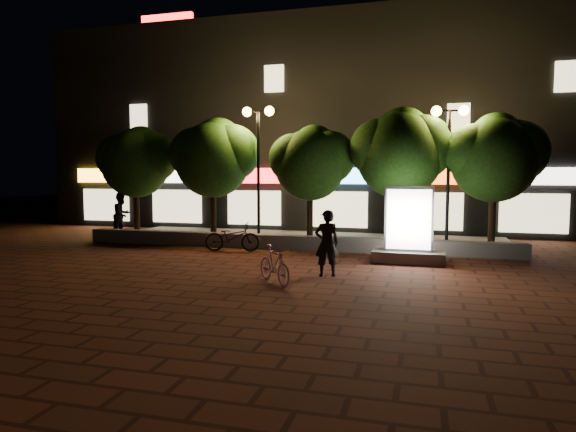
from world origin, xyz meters
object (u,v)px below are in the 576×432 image
(scooter_parked, at_px, (232,237))
(pedestrian, at_px, (122,214))
(street_lamp_right, at_px, (449,140))
(street_lamp_left, at_px, (258,139))
(scooter_pink, at_px, (274,265))
(tree_left, at_px, (214,155))
(tree_mid, at_px, (312,160))
(tree_far_right, at_px, (496,155))
(rider, at_px, (327,243))
(tree_far_left, at_px, (137,160))
(ad_kiosk, at_px, (409,232))
(tree_right, at_px, (401,150))

(scooter_parked, relative_size, pedestrian, 1.05)
(street_lamp_right, height_order, pedestrian, street_lamp_right)
(street_lamp_left, xyz_separation_m, pedestrian, (-6.00, -0.14, -3.03))
(street_lamp_right, xyz_separation_m, scooter_pink, (-4.32, -6.70, -3.42))
(tree_left, xyz_separation_m, tree_mid, (4.00, -0.00, -0.23))
(tree_far_right, relative_size, rider, 2.68)
(tree_far_left, bearing_deg, street_lamp_right, -1.21)
(tree_mid, xyz_separation_m, rider, (1.71, -5.74, -2.33))
(tree_mid, xyz_separation_m, tree_far_right, (6.50, 0.00, 0.15))
(tree_far_right, bearing_deg, rider, -129.86)
(street_lamp_right, xyz_separation_m, pedestrian, (-13.00, -0.14, -2.89))
(street_lamp_right, xyz_separation_m, ad_kiosk, (-1.22, -2.80, -2.95))
(tree_far_right, bearing_deg, scooter_pink, -130.16)
(scooter_parked, bearing_deg, tree_far_left, 53.21)
(tree_right, relative_size, scooter_pink, 3.20)
(scooter_pink, bearing_deg, tree_far_right, 6.29)
(tree_left, bearing_deg, street_lamp_right, -1.68)
(rider, bearing_deg, pedestrian, -49.75)
(tree_mid, bearing_deg, tree_right, 0.00)
(tree_right, relative_size, street_lamp_right, 1.02)
(tree_right, relative_size, ad_kiosk, 2.17)
(tree_left, xyz_separation_m, tree_right, (7.30, 0.00, 0.12))
(tree_mid, distance_m, scooter_parked, 4.31)
(street_lamp_right, bearing_deg, ad_kiosk, -113.55)
(ad_kiosk, relative_size, scooter_pink, 1.47)
(tree_mid, relative_size, scooter_parked, 2.33)
(tree_far_left, relative_size, scooter_pink, 2.92)
(street_lamp_right, height_order, rider, street_lamp_right)
(tree_left, relative_size, tree_far_right, 1.03)
(tree_far_left, relative_size, street_lamp_left, 0.89)
(tree_mid, height_order, pedestrian, tree_mid)
(ad_kiosk, xyz_separation_m, pedestrian, (-11.78, 2.66, 0.06))
(scooter_pink, xyz_separation_m, rider, (1.08, 1.22, 0.41))
(tree_far_left, distance_m, tree_mid, 7.50)
(tree_far_right, xyz_separation_m, scooter_pink, (-5.87, -6.96, -2.89))
(tree_mid, height_order, scooter_parked, tree_mid)
(tree_right, distance_m, rider, 6.53)
(tree_left, relative_size, scooter_pink, 3.08)
(street_lamp_left, height_order, scooter_pink, street_lamp_left)
(ad_kiosk, xyz_separation_m, rider, (-2.02, -2.68, -0.06))
(tree_left, bearing_deg, tree_mid, -0.00)
(tree_right, height_order, tree_far_right, tree_right)
(tree_far_right, xyz_separation_m, street_lamp_right, (-1.55, -0.26, 0.53))
(scooter_pink, xyz_separation_m, pedestrian, (-8.68, 6.56, 0.52))
(street_lamp_right, bearing_deg, scooter_parked, -163.07)
(scooter_pink, relative_size, rider, 0.89)
(tree_mid, distance_m, pedestrian, 8.36)
(street_lamp_left, height_order, scooter_parked, street_lamp_left)
(tree_far_right, height_order, ad_kiosk, tree_far_right)
(ad_kiosk, bearing_deg, tree_far_right, 47.82)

